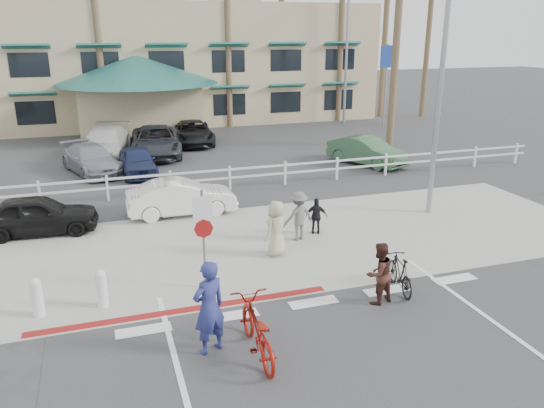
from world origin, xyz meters
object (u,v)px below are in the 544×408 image
object	(u,v)px
sign_post	(203,234)
bike_red	(257,330)
bike_black	(400,273)
car_white_sedan	(182,197)
car_red_compact	(37,215)

from	to	relation	value
sign_post	bike_red	size ratio (longest dim) A/B	1.32
sign_post	bike_black	size ratio (longest dim) A/B	1.85
bike_black	car_white_sedan	xyz separation A→B (m)	(-4.24, 7.52, 0.16)
bike_red	bike_black	world-z (taller)	bike_red
sign_post	car_white_sedan	bearing A→B (deg)	86.60
bike_black	car_red_compact	distance (m)	11.40
bike_red	car_red_compact	distance (m)	9.86
bike_black	car_white_sedan	bearing A→B (deg)	-50.42
car_red_compact	bike_red	bearing A→B (deg)	-148.03
bike_red	sign_post	bearing A→B (deg)	-82.38
sign_post	car_white_sedan	size ratio (longest dim) A/B	0.76
bike_red	bike_black	distance (m)	4.48
sign_post	bike_black	distance (m)	4.98
bike_red	car_white_sedan	xyz separation A→B (m)	(-0.04, 9.07, 0.05)
sign_post	bike_black	world-z (taller)	sign_post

